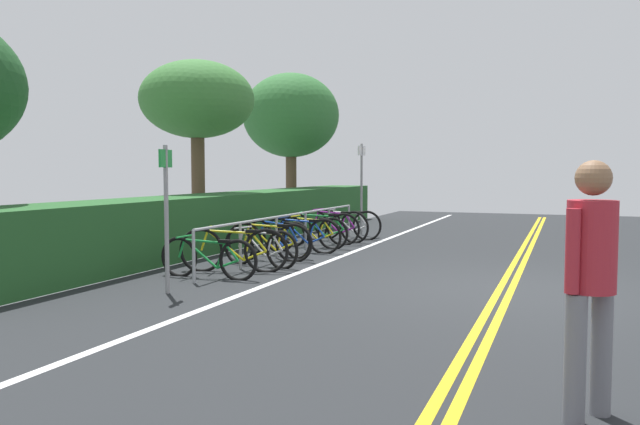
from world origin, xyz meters
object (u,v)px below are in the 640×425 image
tree_far_right (291,116)px  bicycle_3 (269,242)px  sign_post_near (166,204)px  pedestrian (591,271)px  bicycle_0 (208,258)px  bicycle_4 (278,238)px  bicycle_8 (334,226)px  bicycle_2 (260,248)px  bike_rack (292,224)px  bicycle_6 (312,232)px  bicycle_9 (347,224)px  tree_mid (197,101)px  sign_post_far (361,181)px  bicycle_7 (320,229)px  bicycle_5 (302,235)px  bicycle_1 (234,250)px

tree_far_right → bicycle_3: bearing=-158.7°
sign_post_near → pedestrian: bearing=-116.6°
bicycle_0 → bicycle_4: size_ratio=1.03×
bicycle_0 → tree_far_right: (9.88, 3.01, 3.09)m
pedestrian → bicycle_3: bearing=41.7°
bicycle_3 → pedestrian: pedestrian is taller
tree_far_right → bicycle_8: bearing=-144.9°
bicycle_2 → pedestrian: size_ratio=0.93×
bike_rack → bicycle_6: 1.10m
bicycle_4 → bicycle_9: bearing=-4.5°
bicycle_2 → bicycle_9: 4.73m
bicycle_4 → tree_mid: bearing=59.6°
bicycle_0 → bicycle_3: bearing=-0.8°
bicycle_6 → tree_mid: tree_mid is taller
bicycle_0 → sign_post_near: (-1.25, -0.13, 0.91)m
bicycle_3 → tree_mid: tree_mid is taller
bike_rack → sign_post_far: (4.03, -0.18, 0.81)m
bicycle_4 → tree_far_right: tree_far_right is taller
bicycle_0 → bicycle_7: bicycle_7 is taller
bicycle_5 → pedestrian: 8.91m
bike_rack → tree_far_right: bearing=24.2°
sign_post_far → bicycle_0: bearing=178.3°
bicycle_4 → bicycle_5: (0.64, -0.22, 0.00)m
bicycle_6 → bicycle_0: bearing=179.4°
bicycle_2 → sign_post_far: bearing=-0.3°
bicycle_3 → sign_post_far: 5.16m
bicycle_5 → tree_far_right: bearing=25.8°
bicycle_9 → tree_mid: size_ratio=0.41×
bicycle_8 → bicycle_9: bearing=-11.4°
bicycle_9 → sign_post_near: (-7.38, 0.05, 0.87)m
bike_rack → bicycle_6: bearing=-0.4°
pedestrian → tree_far_right: 16.23m
bicycle_9 → sign_post_far: (1.00, -0.04, 1.06)m
bicycle_0 → tree_far_right: bearing=17.0°
bicycle_9 → sign_post_far: 1.46m
bicycle_1 → bicycle_2: 0.71m
tree_mid → bicycle_4: bearing=-120.4°
bicycle_6 → sign_post_far: bearing=-3.3°
bicycle_7 → tree_far_right: size_ratio=0.38×
bicycle_6 → tree_mid: bearing=84.9°
bicycle_3 → bicycle_6: bicycle_3 is taller
bicycle_5 → bicycle_4: bearing=160.8°
tree_mid → tree_far_right: tree_far_right is taller
bicycle_7 → tree_mid: tree_mid is taller
bicycle_1 → sign_post_far: sign_post_far is taller
bicycle_2 → bicycle_9: size_ratio=0.92×
bike_rack → pedestrian: pedestrian is taller
sign_post_near → tree_far_right: 11.77m
sign_post_far → bicycle_2: bearing=179.7°
bicycle_2 → bicycle_7: bicycle_7 is taller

